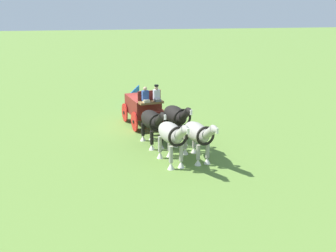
{
  "coord_description": "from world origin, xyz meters",
  "views": [
    {
      "loc": [
        21.64,
        -3.16,
        6.76
      ],
      "look_at": [
        4.36,
        0.61,
        1.2
      ],
      "focal_mm": 39.92,
      "sensor_mm": 36.0,
      "label": 1
    }
  ],
  "objects_px": {
    "draft_horse_rear_off": "(152,121)",
    "draft_horse_rear_near": "(176,117)",
    "show_wagon": "(144,107)",
    "draft_horse_lead_near": "(198,134)",
    "draft_horse_lead_off": "(172,135)"
  },
  "relations": [
    {
      "from": "draft_horse_rear_near",
      "to": "draft_horse_lead_off",
      "type": "bearing_deg",
      "value": -17.4
    },
    {
      "from": "show_wagon",
      "to": "draft_horse_rear_near",
      "type": "bearing_deg",
      "value": 19.59
    },
    {
      "from": "draft_horse_rear_near",
      "to": "draft_horse_lead_off",
      "type": "distance_m",
      "value": 2.91
    },
    {
      "from": "draft_horse_lead_off",
      "to": "draft_horse_rear_off",
      "type": "bearing_deg",
      "value": -170.92
    },
    {
      "from": "draft_horse_lead_near",
      "to": "draft_horse_rear_off",
      "type": "bearing_deg",
      "value": -144.41
    },
    {
      "from": "draft_horse_rear_near",
      "to": "draft_horse_lead_near",
      "type": "bearing_deg",
      "value": 9.08
    },
    {
      "from": "draft_horse_rear_off",
      "to": "draft_horse_rear_near",
      "type": "bearing_deg",
      "value": 99.49
    },
    {
      "from": "draft_horse_lead_near",
      "to": "show_wagon",
      "type": "bearing_deg",
      "value": -164.85
    },
    {
      "from": "show_wagon",
      "to": "draft_horse_lead_near",
      "type": "xyz_separation_m",
      "value": [
        5.94,
        1.61,
        0.1
      ]
    },
    {
      "from": "draft_horse_rear_off",
      "to": "draft_horse_lead_near",
      "type": "relative_size",
      "value": 1.01
    },
    {
      "from": "show_wagon",
      "to": "draft_horse_rear_off",
      "type": "relative_size",
      "value": 1.82
    },
    {
      "from": "draft_horse_rear_near",
      "to": "draft_horse_lead_off",
      "type": "xyz_separation_m",
      "value": [
        2.78,
        -0.87,
        -0.01
      ]
    },
    {
      "from": "draft_horse_lead_near",
      "to": "draft_horse_lead_off",
      "type": "bearing_deg",
      "value": -81.23
    },
    {
      "from": "draft_horse_lead_near",
      "to": "draft_horse_lead_off",
      "type": "relative_size",
      "value": 1.01
    },
    {
      "from": "show_wagon",
      "to": "draft_horse_rear_off",
      "type": "xyz_separation_m",
      "value": [
        3.57,
        -0.09,
        0.13
      ]
    }
  ]
}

